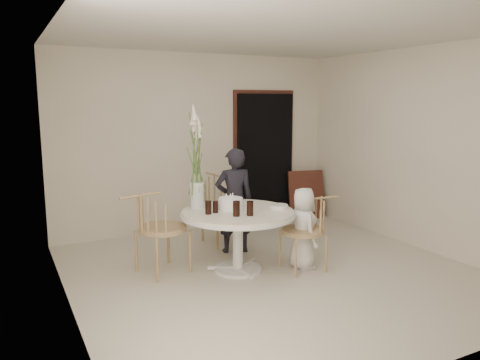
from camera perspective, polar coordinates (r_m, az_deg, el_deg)
name	(u,v)px	position (r m, az deg, el deg)	size (l,w,h in m)	color
ground	(274,272)	(5.60, 4.18, -11.17)	(4.50, 4.50, 0.00)	beige
room_shell	(276,134)	(5.25, 4.40, 5.60)	(4.50, 4.50, 4.50)	silver
doorway	(265,158)	(7.76, 3.03, 2.68)	(1.00, 0.10, 2.10)	black
door_trim	(263,154)	(7.79, 2.88, 3.15)	(1.12, 0.03, 2.22)	maroon
table	(238,220)	(5.46, -0.27, -4.91)	(1.33, 1.33, 0.73)	silver
picture_frame	(306,195)	(8.03, 8.07, -1.79)	(0.62, 0.04, 0.82)	maroon
chair_far	(219,198)	(6.66, -2.59, -2.23)	(0.56, 0.60, 0.96)	#A77E5B
chair_right	(312,222)	(5.63, 8.80, -5.14)	(0.55, 0.52, 0.87)	#A77E5B
chair_left	(152,222)	(5.41, -10.68, -5.04)	(0.66, 0.63, 0.98)	#A77E5B
girl	(234,201)	(6.14, -0.71, -2.53)	(0.51, 0.33, 1.39)	black
boy	(303,228)	(5.64, 7.70, -5.86)	(0.48, 0.31, 0.98)	silver
birthday_cake	(231,204)	(5.48, -1.15, -2.89)	(0.28, 0.28, 0.19)	white
cola_tumbler_a	(236,209)	(5.15, -0.44, -3.51)	(0.08, 0.08, 0.17)	black
cola_tumbler_b	(250,208)	(5.18, 1.23, -3.49)	(0.08, 0.08, 0.16)	black
cola_tumbler_c	(208,207)	(5.26, -3.89, -3.34)	(0.07, 0.07, 0.16)	black
cola_tumbler_d	(215,207)	(5.32, -3.01, -3.28)	(0.06, 0.06, 0.14)	black
plate_stack	(279,207)	(5.53, 4.82, -3.27)	(0.21, 0.21, 0.05)	silver
flower_vase	(196,162)	(5.49, -5.33, 2.19)	(0.17, 0.17, 1.24)	silver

